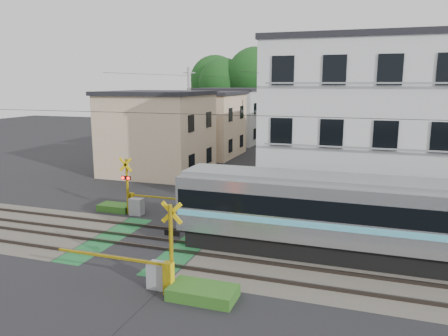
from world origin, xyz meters
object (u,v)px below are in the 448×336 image
(crossing_signal_far, at_px, (135,201))
(apartment_block, at_px, (361,124))
(crossing_signal_near, at_px, (160,269))
(pedestrian, at_px, (300,140))

(crossing_signal_far, relative_size, apartment_block, 0.46)
(apartment_block, bearing_deg, crossing_signal_far, -152.22)
(crossing_signal_near, height_order, apartment_block, apartment_block)
(crossing_signal_near, relative_size, pedestrian, 3.15)
(pedestrian, bearing_deg, apartment_block, 112.66)
(pedestrian, bearing_deg, crossing_signal_far, 87.10)
(crossing_signal_near, height_order, pedestrian, crossing_signal_near)
(apartment_block, bearing_deg, crossing_signal_near, -114.22)
(apartment_block, xyz_separation_m, pedestrian, (-6.84, 22.37, -3.90))
(crossing_signal_far, xyz_separation_m, pedestrian, (4.25, 28.21, 0.04))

